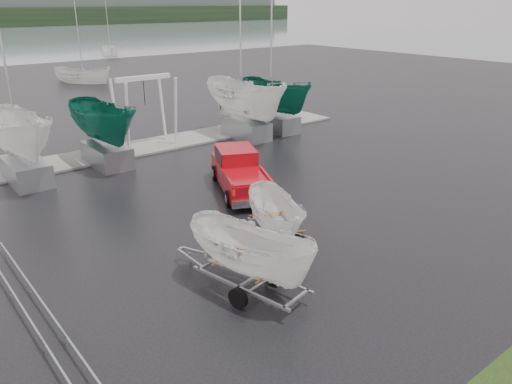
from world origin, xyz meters
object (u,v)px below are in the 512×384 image
object	(u,v)px
pickup_truck	(239,170)
trailer_hitched	(277,183)
trailer_parked	(251,209)
boat_hoist	(145,102)

from	to	relation	value
pickup_truck	trailer_hitched	distance (m)	6.30
trailer_hitched	trailer_parked	bearing A→B (deg)	-120.48
pickup_truck	trailer_parked	distance (m)	8.90
boat_hoist	trailer_hitched	bearing A→B (deg)	-100.05
trailer_hitched	trailer_parked	size ratio (longest dim) A/B	0.91
pickup_truck	trailer_hitched	bearing A→B (deg)	-90.00
pickup_truck	boat_hoist	distance (m)	9.03
trailer_parked	boat_hoist	bearing A→B (deg)	61.18
trailer_hitched	boat_hoist	distance (m)	14.64
boat_hoist	pickup_truck	bearing A→B (deg)	-89.93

